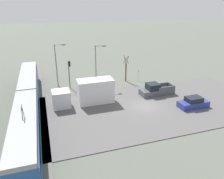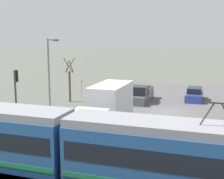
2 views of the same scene
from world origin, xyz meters
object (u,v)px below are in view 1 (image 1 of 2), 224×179
Objects in this scene: street_lamp_near_crossing at (57,62)px; traffic_light_pole at (69,71)px; sedan_car_0 at (193,103)px; street_tree at (126,70)px; box_truck at (88,93)px; street_lamp_mid_block at (97,63)px; light_rail_tram at (28,102)px; no_parking_sign at (138,74)px; pickup_truck at (156,90)px.

traffic_light_pole is at bearing -132.44° from street_lamp_near_crossing.
street_tree is (13.61, 4.91, 1.58)m from sedan_car_0.
sedan_car_0 is 23.06m from street_lamp_near_crossing.
sedan_car_0 is 0.86× the size of street_tree.
street_lamp_near_crossing reaches higher than box_truck.
sedan_car_0 is at bearing -160.15° from street_tree.
street_lamp_mid_block is (6.86, -3.27, 2.55)m from box_truck.
street_lamp_near_crossing is (9.66, -4.88, 2.63)m from light_rail_tram.
no_parking_sign is (7.29, -11.44, -0.33)m from box_truck.
light_rail_tram is 19.13m from street_tree.
street_lamp_near_crossing reaches higher than light_rail_tram.
street_lamp_mid_block is at bearing -95.59° from traffic_light_pole.
pickup_truck is 0.76× the size of street_lamp_mid_block.
street_lamp_near_crossing is at bearing 47.56° from traffic_light_pole.
box_truck is 15.19m from sedan_car_0.
no_parking_sign is at bearing -67.79° from light_rail_tram.
light_rail_tram reaches higher than sedan_car_0.
box_truck is 13.57m from no_parking_sign.
street_tree is at bearing -64.03° from light_rail_tram.
box_truck is 1.84× the size of traffic_light_pole.
traffic_light_pole is at bearing -39.57° from light_rail_tram.
street_lamp_mid_block is (-0.47, -4.78, 1.13)m from traffic_light_pole.
street_lamp_mid_block reaches higher than box_truck.
no_parking_sign is (-0.37, -2.41, -0.91)m from street_tree.
street_lamp_mid_block is 8.67m from no_parking_sign.
street_tree is 2.23× the size of no_parking_sign.
no_parking_sign reaches higher than pickup_truck.
traffic_light_pole is (13.28, 15.45, 2.42)m from sedan_car_0.
street_tree is 0.67× the size of street_lamp_near_crossing.
pickup_truck is at bearing -164.14° from street_tree.
traffic_light_pole is at bearing 59.69° from pickup_truck.
light_rail_tram is 6.31× the size of traffic_light_pole.
pickup_truck is (-0.13, -11.24, -0.91)m from box_truck.
street_lamp_near_crossing is at bearing 58.01° from pickup_truck.
pickup_truck is 14.95m from traffic_light_pole.
street_lamp_mid_block is (6.99, 7.97, 3.45)m from pickup_truck.
box_truck is 7.62m from traffic_light_pole.
traffic_light_pole is at bearing 49.32° from sedan_car_0.
street_lamp_mid_block reaches higher than pickup_truck.
traffic_light_pole is (7.33, 1.51, 1.42)m from box_truck.
street_lamp_mid_block is at bearing 97.85° from street_tree.
sedan_car_0 is at bearing -130.87° from street_lamp_near_crossing.
pickup_truck is 2.46× the size of no_parking_sign.
street_lamp_mid_block reaches higher than street_tree.
light_rail_tram is 4.14× the size of street_lamp_mid_block.
street_lamp_near_crossing is 1.03× the size of street_lamp_mid_block.
sedan_car_0 is (-5.24, -22.10, -1.02)m from light_rail_tram.
street_lamp_near_crossing reaches higher than no_parking_sign.
sedan_car_0 is at bearing -113.13° from box_truck.
traffic_light_pole reaches higher than light_rail_tram.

